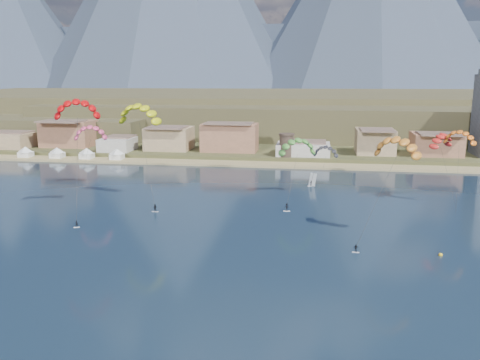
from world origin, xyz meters
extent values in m
plane|color=black|center=(0.00, 0.00, 0.00)|extent=(2400.00, 2400.00, 0.00)
cube|color=tan|center=(0.00, 106.00, 0.25)|extent=(2200.00, 12.00, 0.90)
cube|color=brown|center=(0.00, 560.00, 0.00)|extent=(2200.00, 900.00, 4.00)
cube|color=brown|center=(40.00, 220.00, 9.50)|extent=(320.00, 150.00, 15.00)
cube|color=brown|center=(-40.00, 260.00, 11.00)|extent=(380.00, 170.00, 18.00)
cube|color=#2F3C4F|center=(0.00, 900.00, 57.00)|extent=(2000.00, 200.00, 110.00)
cylinder|color=#47382D|center=(5.00, 114.00, 6.00)|extent=(5.20, 5.20, 8.00)
cylinder|color=#47382D|center=(5.00, 114.00, 10.30)|extent=(5.82, 5.82, 0.60)
cube|color=white|center=(-95.00, 106.00, 1.70)|extent=(4.50, 4.50, 2.00)
pyramid|color=white|center=(-95.00, 106.00, 4.70)|extent=(6.40, 6.40, 2.00)
cube|color=white|center=(-82.00, 106.00, 1.70)|extent=(4.50, 4.50, 2.00)
pyramid|color=white|center=(-82.00, 106.00, 4.70)|extent=(6.40, 6.40, 2.00)
cube|color=white|center=(-70.00, 106.00, 1.70)|extent=(4.50, 4.50, 2.00)
pyramid|color=white|center=(-70.00, 106.00, 4.70)|extent=(6.40, 6.40, 2.00)
cube|color=white|center=(-58.00, 106.00, 1.70)|extent=(4.50, 4.50, 2.00)
pyramid|color=white|center=(-58.00, 106.00, 4.70)|extent=(6.40, 6.40, 2.00)
cube|color=silver|center=(-34.38, 24.78, 0.04)|extent=(1.34, 0.89, 0.09)
imported|color=black|center=(-34.38, 24.78, 0.83)|extent=(0.65, 0.55, 1.49)
cylinder|color=#262626|center=(-36.40, 30.68, 11.68)|extent=(0.05, 0.05, 24.82)
cube|color=silver|center=(-21.66, 39.44, 0.05)|extent=(1.58, 0.56, 0.10)
imported|color=black|center=(-21.66, 39.44, 1.00)|extent=(0.91, 0.73, 1.79)
cylinder|color=#262626|center=(-25.01, 44.57, 10.66)|extent=(0.05, 0.05, 22.63)
cube|color=silver|center=(23.78, 17.88, 0.04)|extent=(1.32, 0.43, 0.09)
imported|color=black|center=(23.78, 17.88, 0.84)|extent=(0.90, 0.39, 1.51)
cylinder|color=#262626|center=(27.64, 22.88, 8.76)|extent=(0.05, 0.05, 20.07)
cube|color=silver|center=(9.42, 44.61, 0.05)|extent=(1.64, 0.55, 0.11)
imported|color=black|center=(9.42, 44.61, 1.04)|extent=(1.23, 0.74, 1.86)
cylinder|color=#262626|center=(10.22, 52.69, 6.28)|extent=(0.05, 0.05, 19.17)
cylinder|color=#262626|center=(-47.94, 59.13, 7.13)|extent=(0.04, 0.04, 15.82)
cylinder|color=#262626|center=(18.79, 73.24, 4.28)|extent=(0.04, 0.04, 11.28)
cylinder|color=#262626|center=(50.23, 51.51, 7.93)|extent=(0.04, 0.04, 17.24)
cylinder|color=#262626|center=(46.65, 54.24, 7.33)|extent=(0.04, 0.04, 16.18)
cube|color=silver|center=(14.84, 73.31, 0.05)|extent=(2.26, 1.15, 0.11)
imported|color=black|center=(14.84, 73.31, 0.89)|extent=(0.86, 0.67, 1.56)
cube|color=white|center=(15.20, 73.31, 2.01)|extent=(1.40, 2.49, 3.73)
sphere|color=yellow|center=(38.93, 18.55, 0.13)|extent=(0.73, 0.73, 0.73)
camera|label=1|loc=(15.98, -73.35, 32.49)|focal=38.05mm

